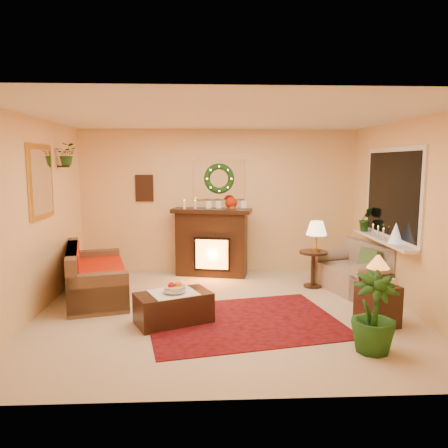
{
  "coord_description": "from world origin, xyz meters",
  "views": [
    {
      "loc": [
        -0.29,
        -5.72,
        2.0
      ],
      "look_at": [
        0.0,
        0.35,
        1.15
      ],
      "focal_mm": 35.0,
      "sensor_mm": 36.0,
      "label": 1
    }
  ],
  "objects_px": {
    "side_table_round": "(313,267)",
    "fireplace": "(212,245)",
    "coffee_table": "(173,307)",
    "end_table_square": "(378,304)",
    "loveseat": "(353,264)",
    "sofa": "(96,269)"
  },
  "relations": [
    {
      "from": "side_table_round",
      "to": "fireplace",
      "type": "bearing_deg",
      "value": 152.93
    },
    {
      "from": "fireplace",
      "to": "coffee_table",
      "type": "bearing_deg",
      "value": -90.11
    },
    {
      "from": "fireplace",
      "to": "end_table_square",
      "type": "xyz_separation_m",
      "value": [
        2.01,
        -2.53,
        -0.28
      ]
    },
    {
      "from": "end_table_square",
      "to": "coffee_table",
      "type": "xyz_separation_m",
      "value": [
        -2.54,
        0.2,
        -0.06
      ]
    },
    {
      "from": "loveseat",
      "to": "coffee_table",
      "type": "height_order",
      "value": "loveseat"
    },
    {
      "from": "fireplace",
      "to": "end_table_square",
      "type": "relative_size",
      "value": 2.4
    },
    {
      "from": "fireplace",
      "to": "coffee_table",
      "type": "height_order",
      "value": "fireplace"
    },
    {
      "from": "fireplace",
      "to": "coffee_table",
      "type": "xyz_separation_m",
      "value": [
        -0.53,
        -2.33,
        -0.34
      ]
    },
    {
      "from": "end_table_square",
      "to": "coffee_table",
      "type": "relative_size",
      "value": 0.56
    },
    {
      "from": "sofa",
      "to": "coffee_table",
      "type": "height_order",
      "value": "sofa"
    },
    {
      "from": "sofa",
      "to": "end_table_square",
      "type": "relative_size",
      "value": 3.52
    },
    {
      "from": "sofa",
      "to": "side_table_round",
      "type": "relative_size",
      "value": 3.07
    },
    {
      "from": "fireplace",
      "to": "side_table_round",
      "type": "distance_m",
      "value": 1.84
    },
    {
      "from": "loveseat",
      "to": "side_table_round",
      "type": "distance_m",
      "value": 0.63
    },
    {
      "from": "sofa",
      "to": "loveseat",
      "type": "height_order",
      "value": "sofa"
    },
    {
      "from": "fireplace",
      "to": "side_table_round",
      "type": "bearing_deg",
      "value": -14.4
    },
    {
      "from": "fireplace",
      "to": "loveseat",
      "type": "xyz_separation_m",
      "value": [
        2.2,
        -1.05,
        -0.13
      ]
    },
    {
      "from": "fireplace",
      "to": "sofa",
      "type": "bearing_deg",
      "value": -132.61
    },
    {
      "from": "coffee_table",
      "to": "side_table_round",
      "type": "bearing_deg",
      "value": 10.92
    },
    {
      "from": "loveseat",
      "to": "end_table_square",
      "type": "xyz_separation_m",
      "value": [
        -0.2,
        -1.48,
        -0.15
      ]
    },
    {
      "from": "side_table_round",
      "to": "end_table_square",
      "type": "distance_m",
      "value": 1.74
    },
    {
      "from": "side_table_round",
      "to": "end_table_square",
      "type": "bearing_deg",
      "value": -77.34
    }
  ]
}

